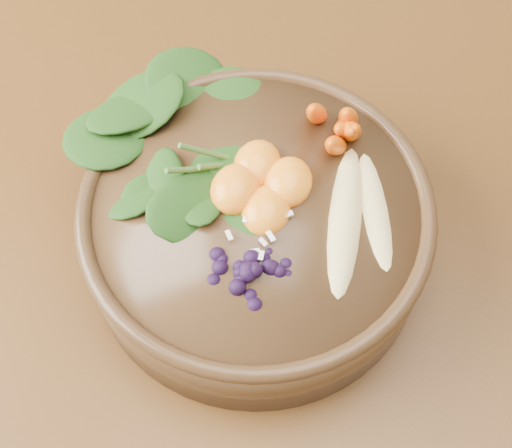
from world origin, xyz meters
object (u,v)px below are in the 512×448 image
object	(u,v)px
stoneware_bowl	(256,230)
kale_heap	(212,124)
blueberry_pile	(249,262)
banana_halves	(362,206)
carrot_cluster	(334,106)
mandarin_cluster	(262,177)

from	to	relation	value
stoneware_bowl	kale_heap	size ratio (longest dim) A/B	1.53
stoneware_bowl	blueberry_pile	size ratio (longest dim) A/B	2.16
kale_heap	banana_halves	distance (m)	0.14
kale_heap	carrot_cluster	distance (m)	0.10
stoneware_bowl	banana_halves	xyz separation A→B (m)	(0.08, 0.01, 0.05)
banana_halves	blueberry_pile	distance (m)	0.10
banana_halves	mandarin_cluster	bearing A→B (deg)	170.25
kale_heap	banana_halves	size ratio (longest dim) A/B	1.14
kale_heap	blueberry_pile	bearing A→B (deg)	-60.57
stoneware_bowl	banana_halves	size ratio (longest dim) A/B	1.74
stoneware_bowl	mandarin_cluster	world-z (taller)	mandarin_cluster
kale_heap	carrot_cluster	xyz separation A→B (m)	(0.09, 0.03, 0.02)
kale_heap	blueberry_pile	size ratio (longest dim) A/B	1.42
banana_halves	kale_heap	bearing A→B (deg)	156.45
kale_heap	mandarin_cluster	xyz separation A→B (m)	(0.05, -0.03, -0.01)
banana_halves	blueberry_pile	bearing A→B (deg)	-141.51
mandarin_cluster	blueberry_pile	size ratio (longest dim) A/B	0.69
kale_heap	blueberry_pile	distance (m)	0.13
carrot_cluster	mandarin_cluster	world-z (taller)	carrot_cluster
carrot_cluster	stoneware_bowl	bearing A→B (deg)	-123.69
carrot_cluster	banana_halves	size ratio (longest dim) A/B	0.48
blueberry_pile	mandarin_cluster	bearing A→B (deg)	98.36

